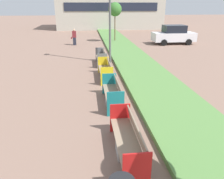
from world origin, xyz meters
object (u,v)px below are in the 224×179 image
sapling_tree_far (115,10)px  bench_red_frame (128,142)px  bench_yellow_frame (106,72)px  street_lamp_post (110,0)px  bench_grey_frame (102,59)px  bench_teal_frame (113,95)px  pedestrian_walking (74,37)px  parked_car_distant (174,35)px

sapling_tree_far → bench_red_frame: bearing=-96.4°
bench_yellow_frame → street_lamp_post: size_ratio=0.31×
bench_yellow_frame → bench_grey_frame: 3.05m
bench_grey_frame → sapling_tree_far: (2.09, 9.14, 2.92)m
bench_teal_frame → sapling_tree_far: (2.09, 15.44, 2.92)m
bench_yellow_frame → street_lamp_post: bearing=79.9°
bench_yellow_frame → pedestrian_walking: (-2.12, 10.81, 0.41)m
bench_red_frame → bench_teal_frame: same height
pedestrian_walking → bench_grey_frame: bearing=-74.7°
street_lamp_post → parked_car_distant: (7.21, 6.92, -3.10)m
street_lamp_post → pedestrian_walking: street_lamp_post is taller
bench_teal_frame → pedestrian_walking: pedestrian_walking is taller
sapling_tree_far → bench_teal_frame: bearing=-97.7°
pedestrian_walking → sapling_tree_far: bearing=18.1°
bench_red_frame → street_lamp_post: size_ratio=0.33×
bench_yellow_frame → bench_grey_frame: size_ratio=1.09×
bench_grey_frame → parked_car_distant: size_ratio=0.50×
sapling_tree_far → pedestrian_walking: size_ratio=2.56×
street_lamp_post → parked_car_distant: size_ratio=1.73×
bench_teal_frame → street_lamp_post: bearing=84.8°
bench_red_frame → pedestrian_walking: size_ratio=1.54×
bench_red_frame → bench_grey_frame: 9.57m
pedestrian_walking → parked_car_distant: parked_car_distant is taller
bench_grey_frame → parked_car_distant: bearing=43.0°
bench_red_frame → bench_yellow_frame: bearing=90.0°
street_lamp_post → parked_car_distant: 10.46m
bench_teal_frame → sapling_tree_far: sapling_tree_far is taller
bench_red_frame → bench_yellow_frame: (-0.00, 6.52, -0.00)m
bench_red_frame → bench_teal_frame: 3.27m
bench_red_frame → sapling_tree_far: (2.08, 18.71, 2.91)m
bench_yellow_frame → sapling_tree_far: size_ratio=0.57×
bench_teal_frame → street_lamp_post: 7.62m
bench_red_frame → bench_grey_frame: (-0.00, 9.57, -0.01)m
bench_teal_frame → bench_yellow_frame: bearing=90.0°
bench_yellow_frame → sapling_tree_far: 12.70m
bench_red_frame → bench_yellow_frame: size_ratio=1.05×
pedestrian_walking → parked_car_distant: bearing=-2.8°
parked_car_distant → sapling_tree_far: bearing=162.0°
pedestrian_walking → parked_car_distant: size_ratio=0.37×
bench_grey_frame → parked_car_distant: (7.82, 7.28, 0.55)m
pedestrian_walking → bench_yellow_frame: bearing=-78.9°
street_lamp_post → sapling_tree_far: 8.92m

